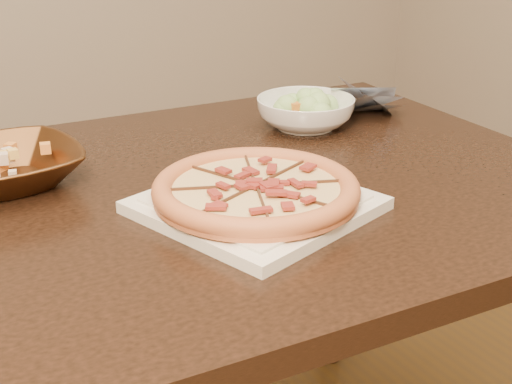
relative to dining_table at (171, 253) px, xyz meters
The scene contains 8 objects.
dining_table is the anchor object (origin of this frame).
plate 0.19m from the dining_table, 56.47° to the right, with size 0.36×0.36×0.02m.
pizza 0.21m from the dining_table, 56.47° to the right, with size 0.30×0.30×0.03m.
bronze_bowl 0.29m from the dining_table, 142.15° to the left, with size 0.24×0.24×0.06m, color #563319.
mixed_dish 0.32m from the dining_table, 142.43° to the left, with size 0.09×0.11×0.03m.
salad_bowl 0.43m from the dining_table, 24.29° to the left, with size 0.19×0.19×0.06m, color white.
salad 0.45m from the dining_table, 24.17° to the left, with size 0.10×0.10×0.04m.
cling_film 0.58m from the dining_table, 19.07° to the left, with size 0.14×0.12×0.05m, color silver, non-canonical shape.
Camera 1 is at (-0.52, -0.82, 1.18)m, focal length 50.00 mm.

